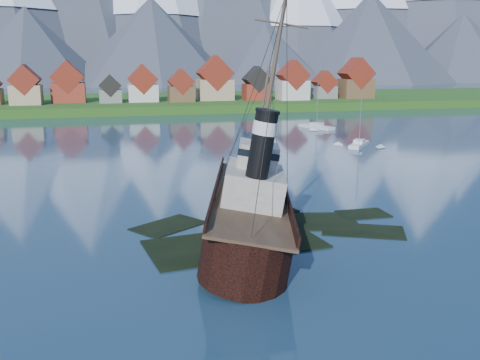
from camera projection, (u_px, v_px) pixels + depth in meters
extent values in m
plane|color=#1B374E|center=(258.00, 236.00, 58.01)|extent=(1400.00, 1400.00, 0.00)
cube|color=black|center=(235.00, 248.00, 55.48)|extent=(19.08, 11.42, 1.00)
cube|color=black|center=(297.00, 225.00, 63.27)|extent=(15.15, 9.76, 1.00)
cube|color=black|center=(254.00, 215.00, 67.06)|extent=(11.45, 9.06, 1.00)
cube|color=black|center=(363.00, 235.00, 59.94)|extent=(10.27, 8.34, 1.00)
cube|color=black|center=(169.00, 229.00, 61.68)|extent=(9.42, 8.68, 1.00)
cube|color=black|center=(363.00, 217.00, 66.31)|extent=(6.00, 4.00, 1.00)
cube|color=#214E16|center=(146.00, 106.00, 218.99)|extent=(600.00, 80.00, 3.20)
cube|color=#3F3D38|center=(154.00, 115.00, 183.00)|extent=(600.00, 2.50, 2.00)
cube|color=tan|center=(26.00, 95.00, 188.63)|extent=(10.50, 9.00, 6.80)
cube|color=maroon|center=(25.00, 80.00, 187.45)|extent=(10.69, 9.18, 10.69)
cube|color=maroon|center=(69.00, 93.00, 197.52)|extent=(12.00, 8.50, 7.20)
cube|color=maroon|center=(68.00, 77.00, 196.24)|extent=(12.22, 8.67, 12.22)
cube|color=slate|center=(111.00, 96.00, 196.54)|extent=(8.00, 7.00, 4.80)
cube|color=black|center=(110.00, 86.00, 195.69)|extent=(8.15, 7.14, 8.15)
cube|color=beige|center=(143.00, 93.00, 202.00)|extent=(11.00, 9.50, 6.40)
cube|color=maroon|center=(142.00, 79.00, 200.85)|extent=(11.20, 9.69, 11.20)
cube|color=brown|center=(181.00, 94.00, 201.53)|extent=(9.50, 8.00, 5.80)
cube|color=maroon|center=(181.00, 81.00, 200.51)|extent=(9.67, 8.16, 9.67)
cube|color=tan|center=(215.00, 90.00, 209.28)|extent=(13.50, 10.00, 8.00)
cube|color=maroon|center=(215.00, 73.00, 207.85)|extent=(13.75, 10.20, 13.75)
cube|color=maroon|center=(256.00, 92.00, 210.36)|extent=(10.00, 8.50, 6.20)
cube|color=black|center=(256.00, 79.00, 209.27)|extent=(10.18, 8.67, 10.18)
cube|color=beige|center=(293.00, 90.00, 210.63)|extent=(11.50, 9.00, 7.50)
cube|color=maroon|center=(293.00, 75.00, 209.34)|extent=(11.71, 9.18, 11.71)
cube|color=slate|center=(324.00, 92.00, 218.18)|extent=(9.00, 7.50, 5.00)
cube|color=maroon|center=(324.00, 82.00, 217.27)|extent=(9.16, 7.65, 9.16)
cube|color=brown|center=(356.00, 89.00, 219.00)|extent=(12.50, 10.00, 7.80)
cube|color=maroon|center=(356.00, 73.00, 217.64)|extent=(12.73, 10.20, 12.73)
cone|color=#2D333D|center=(153.00, 2.00, 494.42)|extent=(170.00, 170.00, 145.00)
cone|color=#2D333D|center=(299.00, 15.00, 519.73)|extent=(150.00, 150.00, 125.00)
cone|color=#2D333D|center=(475.00, 8.00, 612.51)|extent=(180.00, 180.00, 155.00)
cone|color=#2D333D|center=(28.00, 47.00, 389.90)|extent=(120.00, 120.00, 58.00)
cone|color=#2D333D|center=(152.00, 42.00, 405.21)|extent=(136.00, 136.00, 66.00)
cone|color=#2D333D|center=(264.00, 53.00, 431.70)|extent=(110.00, 110.00, 50.00)
cone|color=#2D333D|center=(369.00, 38.00, 447.02)|extent=(150.00, 150.00, 75.00)
cone|color=#2D333D|center=(461.00, 48.00, 470.57)|extent=(124.00, 124.00, 60.00)
cube|color=black|center=(243.00, 219.00, 56.02)|extent=(7.74, 22.30, 4.65)
cone|color=black|center=(216.00, 187.00, 69.72)|extent=(7.74, 7.74, 7.74)
cylinder|color=black|center=(275.00, 256.00, 45.46)|extent=(7.74, 7.74, 4.65)
cube|color=#4C3826|center=(243.00, 196.00, 55.48)|extent=(7.59, 29.42, 0.28)
cube|color=black|center=(208.00, 194.00, 54.50)|extent=(0.22, 28.49, 1.00)
cube|color=black|center=(277.00, 189.00, 56.23)|extent=(0.22, 28.49, 1.00)
cube|color=#ADA89E|center=(247.00, 184.00, 53.54)|extent=(5.75, 9.40, 3.32)
cube|color=#ADA89E|center=(245.00, 154.00, 53.95)|extent=(3.98, 4.42, 2.43)
cylinder|color=black|center=(257.00, 143.00, 49.03)|extent=(2.10, 2.10, 6.19)
cylinder|color=silver|center=(258.00, 126.00, 48.68)|extent=(2.21, 2.21, 1.22)
cylinder|color=#473828|center=(225.00, 122.00, 62.36)|extent=(0.31, 0.31, 13.27)
cylinder|color=#473828|center=(251.00, 70.00, 49.99)|extent=(0.35, 0.35, 14.38)
cube|color=silver|center=(359.00, 146.00, 117.64)|extent=(7.86, 8.64, 1.32)
cube|color=silver|center=(359.00, 141.00, 117.41)|extent=(3.27, 3.33, 0.77)
cylinder|color=gray|center=(360.00, 117.00, 116.22)|extent=(0.15, 0.15, 11.46)
cube|color=silver|center=(317.00, 128.00, 148.18)|extent=(7.22, 11.42, 1.35)
cube|color=silver|center=(317.00, 124.00, 147.94)|extent=(3.56, 3.90, 0.79)
cylinder|color=gray|center=(317.00, 104.00, 146.73)|extent=(0.16, 0.16, 11.71)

